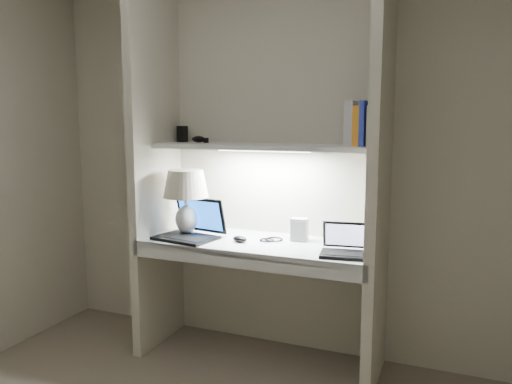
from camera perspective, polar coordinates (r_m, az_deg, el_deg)
The scene contains 17 objects.
back_wall at distance 3.28m, azimuth 1.99°, elevation 3.59°, with size 3.20×0.01×2.50m, color beige.
alcove_panel_left at distance 3.37m, azimuth -11.42°, elevation 3.55°, with size 0.06×0.55×2.50m, color beige.
alcove_panel_right at distance 2.84m, azimuth 13.99°, elevation 2.64°, with size 0.06×0.55×2.50m, color beige.
desk at distance 3.11m, azimuth 0.18°, elevation -6.00°, with size 1.40×0.55×0.04m, color white.
desk_apron at distance 2.89m, azimuth -1.78°, elevation -7.74°, with size 1.46×0.03×0.10m, color silver.
shelf at distance 3.11m, azimuth 0.84°, elevation 5.19°, with size 1.40×0.36×0.03m, color silver.
strip_light at distance 3.11m, azimuth 0.84°, elevation 4.78°, with size 0.60×0.04×0.01m, color white.
table_lamp at distance 3.24m, azimuth -8.01°, elevation 0.05°, with size 0.29×0.29×0.43m.
laptop_main at distance 3.22m, azimuth -7.39°, elevation -4.20°, with size 0.42×0.38×0.25m.
laptop_netbook at distance 2.84m, azimuth 10.20°, elevation -6.24°, with size 0.30×0.27×0.17m.
speaker at distance 3.11m, azimuth 4.98°, elevation -4.29°, with size 0.10×0.07×0.14m, color silver.
mouse at distance 3.08m, azimuth -1.85°, elevation -5.40°, with size 0.10×0.06×0.04m, color black.
cable_coil at distance 3.13m, azimuth 2.06°, elevation -5.42°, with size 0.11×0.11×0.01m, color black.
sticky_note at distance 3.35m, azimuth -8.17°, elevation -4.67°, with size 0.07×0.07×0.00m, color yellow.
book_row at distance 2.96m, azimuth 12.62°, elevation 7.51°, with size 0.25×0.17×0.26m.
shelf_box at distance 3.48m, azimuth -8.42°, elevation 6.57°, with size 0.06×0.05×0.11m, color black.
shelf_gadget at distance 3.36m, azimuth -6.59°, elevation 6.01°, with size 0.11×0.08×0.05m, color black.
Camera 1 is at (1.13, -1.57, 1.51)m, focal length 35.00 mm.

